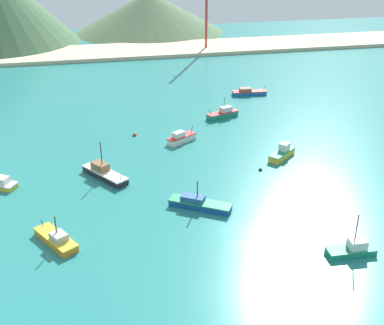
% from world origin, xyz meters
% --- Properties ---
extents(ground, '(260.00, 280.00, 0.50)m').
position_xyz_m(ground, '(0.00, 30.00, -0.25)').
color(ground, teal).
extents(fishing_boat_0, '(7.13, 2.85, 6.48)m').
position_xyz_m(fishing_boat_0, '(13.90, -8.98, 0.79)').
color(fishing_boat_0, '#198466').
rests_on(fishing_boat_0, ground).
extents(fishing_boat_1, '(8.27, 10.37, 7.06)m').
position_xyz_m(fishing_boat_1, '(-19.33, 22.57, 0.92)').
color(fishing_boat_1, '#232328').
rests_on(fishing_boat_1, ground).
extents(fishing_boat_2, '(6.76, 8.77, 4.84)m').
position_xyz_m(fishing_boat_2, '(-27.45, 2.66, 0.74)').
color(fishing_boat_2, orange).
rests_on(fishing_boat_2, ground).
extents(fishing_boat_4, '(7.04, 5.51, 2.89)m').
position_xyz_m(fishing_boat_4, '(-2.12, 35.88, 0.94)').
color(fishing_boat_4, silver).
rests_on(fishing_boat_4, ground).
extents(fishing_boat_6, '(8.39, 4.87, 5.13)m').
position_xyz_m(fishing_boat_6, '(10.76, 48.49, 0.93)').
color(fishing_boat_6, '#198466').
rests_on(fishing_boat_6, ground).
extents(fishing_boat_7, '(6.95, 6.32, 2.88)m').
position_xyz_m(fishing_boat_7, '(16.22, 23.75, 0.95)').
color(fishing_boat_7, gold).
rests_on(fishing_boat_7, ground).
extents(fishing_boat_8, '(9.53, 3.28, 2.19)m').
position_xyz_m(fishing_boat_8, '(22.43, 64.09, 0.72)').
color(fishing_boat_8, '#1E5BA8').
rests_on(fishing_boat_8, ground).
extents(fishing_boat_9, '(10.33, 7.82, 4.99)m').
position_xyz_m(fishing_boat_9, '(-4.59, 8.14, 0.77)').
color(fishing_boat_9, '#14478C').
rests_on(fishing_boat_9, ground).
extents(buoy_0, '(0.68, 0.68, 0.68)m').
position_xyz_m(buoy_0, '(10.02, 19.09, 0.12)').
color(buoy_0, '#232328').
rests_on(buoy_0, ground).
extents(buoy_1, '(0.92, 0.92, 0.92)m').
position_xyz_m(buoy_1, '(-11.56, 41.51, 0.16)').
color(buoy_1, red).
rests_on(buoy_1, ground).
extents(beach_strip, '(247.00, 22.71, 1.20)m').
position_xyz_m(beach_strip, '(0.00, 120.69, 0.60)').
color(beach_strip, beige).
rests_on(beach_strip, ground).
extents(hill_central, '(63.30, 63.30, 16.65)m').
position_xyz_m(hill_central, '(8.17, 157.99, 8.32)').
color(hill_central, '#56704C').
rests_on(hill_central, ground).
extents(radio_tower, '(3.44, 2.75, 34.39)m').
position_xyz_m(radio_tower, '(23.60, 118.29, 17.54)').
color(radio_tower, '#B7332D').
rests_on(radio_tower, ground).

